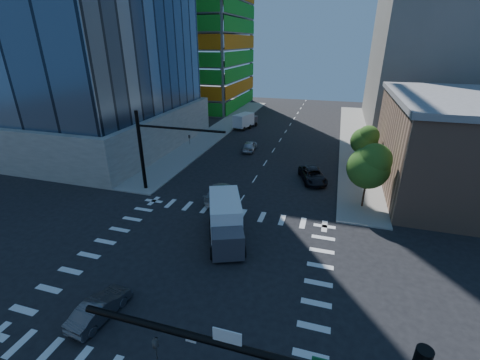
% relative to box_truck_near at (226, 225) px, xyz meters
% --- Properties ---
extents(ground, '(160.00, 160.00, 0.00)m').
position_rel_box_truck_near_xyz_m(ground, '(-0.92, -4.25, -1.54)').
color(ground, black).
rests_on(ground, ground).
extents(road_markings, '(20.00, 20.00, 0.01)m').
position_rel_box_truck_near_xyz_m(road_markings, '(-0.92, -4.25, -1.53)').
color(road_markings, silver).
rests_on(road_markings, ground).
extents(sidewalk_ne, '(5.00, 60.00, 0.15)m').
position_rel_box_truck_near_xyz_m(sidewalk_ne, '(11.58, 35.75, -1.46)').
color(sidewalk_ne, gray).
rests_on(sidewalk_ne, ground).
extents(sidewalk_nw, '(5.00, 60.00, 0.15)m').
position_rel_box_truck_near_xyz_m(sidewalk_nw, '(-13.42, 35.75, -1.46)').
color(sidewalk_nw, gray).
rests_on(sidewalk_nw, ground).
extents(construction_building, '(25.16, 34.50, 70.60)m').
position_rel_box_truck_near_xyz_m(construction_building, '(-28.34, 57.68, 23.07)').
color(construction_building, slate).
rests_on(construction_building, ground).
extents(bg_building_ne, '(24.00, 30.00, 28.00)m').
position_rel_box_truck_near_xyz_m(bg_building_ne, '(26.08, 50.75, 12.46)').
color(bg_building_ne, slate).
rests_on(bg_building_ne, ground).
extents(signal_mast_nw, '(10.20, 0.40, 9.00)m').
position_rel_box_truck_near_xyz_m(signal_mast_nw, '(-10.92, 7.25, 3.95)').
color(signal_mast_nw, black).
rests_on(signal_mast_nw, sidewalk_nw).
extents(tree_south, '(4.16, 4.16, 6.82)m').
position_rel_box_truck_near_xyz_m(tree_south, '(11.70, 9.65, 3.15)').
color(tree_south, '#382316').
rests_on(tree_south, sidewalk_ne).
extents(tree_north, '(3.54, 3.52, 5.78)m').
position_rel_box_truck_near_xyz_m(tree_north, '(12.00, 21.65, 2.45)').
color(tree_north, '#382316').
rests_on(tree_north, sidewalk_ne).
extents(car_nb_far, '(4.29, 6.14, 1.56)m').
position_rel_box_truck_near_xyz_m(car_nb_far, '(6.02, 15.15, -0.76)').
color(car_nb_far, black).
rests_on(car_nb_far, ground).
extents(car_sb_near, '(2.77, 5.66, 1.59)m').
position_rel_box_truck_near_xyz_m(car_sb_near, '(-3.39, 7.31, -0.75)').
color(car_sb_near, '#B7B7B7').
rests_on(car_sb_near, ground).
extents(car_sb_mid, '(2.28, 4.79, 1.58)m').
position_rel_box_truck_near_xyz_m(car_sb_mid, '(-4.51, 24.54, -0.75)').
color(car_sb_mid, '#B0B1B8').
rests_on(car_sb_mid, ground).
extents(car_sb_cross, '(1.98, 4.40, 1.40)m').
position_rel_box_truck_near_xyz_m(car_sb_cross, '(-4.75, -10.25, -0.84)').
color(car_sb_cross, '#434347').
rests_on(car_sb_cross, ground).
extents(box_truck_near, '(5.13, 7.21, 3.48)m').
position_rel_box_truck_near_xyz_m(box_truck_near, '(0.00, 0.00, 0.00)').
color(box_truck_near, black).
rests_on(box_truck_near, ground).
extents(box_truck_far, '(3.83, 5.99, 2.91)m').
position_rel_box_truck_near_xyz_m(box_truck_far, '(-8.99, 38.32, -0.25)').
color(box_truck_far, black).
rests_on(box_truck_far, ground).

